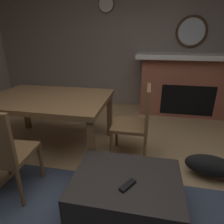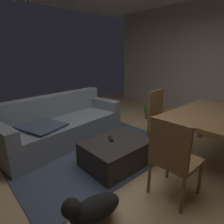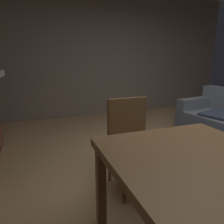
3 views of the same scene
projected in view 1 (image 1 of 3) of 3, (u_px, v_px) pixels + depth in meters
The scene contains 11 objects.
floor at pixel (109, 204), 1.83m from camera, with size 7.74×7.74×0.00m, color tan.
wall_back_fireplace_side at pixel (139, 38), 3.99m from camera, with size 6.85×0.12×2.83m, color gray.
fireplace at pixel (187, 84), 3.78m from camera, with size 1.97×0.76×1.16m.
round_wall_mirror at pixel (191, 32), 3.69m from camera, with size 0.58×0.05×0.58m.
ottoman_coffee_table at pixel (126, 194), 1.70m from camera, with size 0.91×0.69×0.36m, color #2D2826.
tv_remote at pixel (128, 185), 1.53m from camera, with size 0.05×0.16×0.02m, color black.
dining_table at pixel (49, 102), 2.53m from camera, with size 1.54×1.07×0.74m.
dining_chair_west at pixel (138, 119), 2.37m from camera, with size 0.44×0.44×0.93m.
dining_chair_north at pixel (0, 150), 1.73m from camera, with size 0.47×0.47×0.93m.
small_dog at pixel (214, 165), 2.08m from camera, with size 0.58×0.31×0.33m.
wall_clock at pixel (106, 4), 3.80m from camera, with size 0.31×0.03×0.31m.
Camera 1 is at (-0.29, 1.35, 1.48)m, focal length 31.17 mm.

